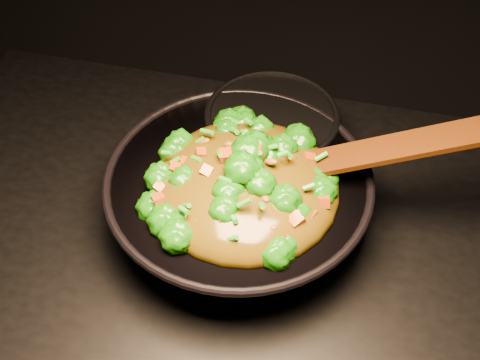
# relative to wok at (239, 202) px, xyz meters

# --- Properties ---
(wok) EXTENTS (0.41, 0.41, 0.11)m
(wok) POSITION_rel_wok_xyz_m (0.00, 0.00, 0.00)
(wok) COLOR black
(wok) RESTS_ON stovetop
(stir_fry) EXTENTS (0.30, 0.30, 0.10)m
(stir_fry) POSITION_rel_wok_xyz_m (0.01, -0.02, 0.10)
(stir_fry) COLOR #1A6E07
(stir_fry) RESTS_ON wok
(spatula) EXTENTS (0.32, 0.09, 0.13)m
(spatula) POSITION_rel_wok_xyz_m (0.18, 0.04, 0.11)
(spatula) COLOR #391A07
(spatula) RESTS_ON wok
(back_pot) EXTENTS (0.22, 0.22, 0.12)m
(back_pot) POSITION_rel_wok_xyz_m (0.02, 0.15, 0.01)
(back_pot) COLOR black
(back_pot) RESTS_ON stovetop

